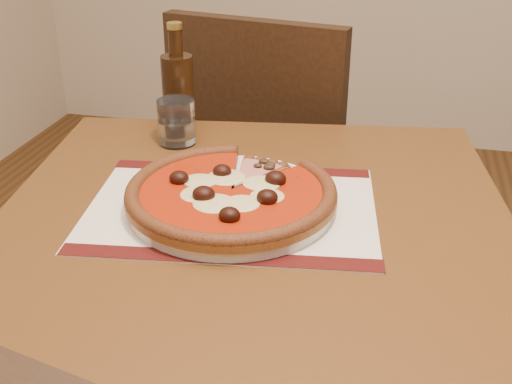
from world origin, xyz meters
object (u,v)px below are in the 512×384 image
chair_far (271,165)px  bottle (178,88)px  water_glass (177,122)px  pizza (231,191)px  table (253,270)px  plate (231,203)px

chair_far → bottle: bottle is taller
water_glass → bottle: 0.09m
pizza → chair_far: bearing=96.1°
table → plate: (-0.04, 0.01, 0.11)m
plate → pizza: 0.02m
chair_far → pizza: (0.07, -0.64, 0.25)m
bottle → pizza: bearing=-58.5°
chair_far → plate: bearing=107.3°
plate → pizza: pizza is taller
bottle → table: bearing=-54.8°
water_glass → bottle: (-0.02, 0.08, 0.04)m
table → pizza: (-0.04, 0.01, 0.13)m
plate → water_glass: (-0.17, 0.24, 0.03)m
plate → table: bearing=-17.6°
plate → pizza: size_ratio=0.97×
plate → bottle: bearing=121.6°
plate → bottle: (-0.20, 0.32, 0.07)m
pizza → bottle: bearing=121.5°
table → pizza: 0.14m
table → chair_far: 0.67m
chair_far → pizza: chair_far is taller
table → water_glass: bearing=130.3°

